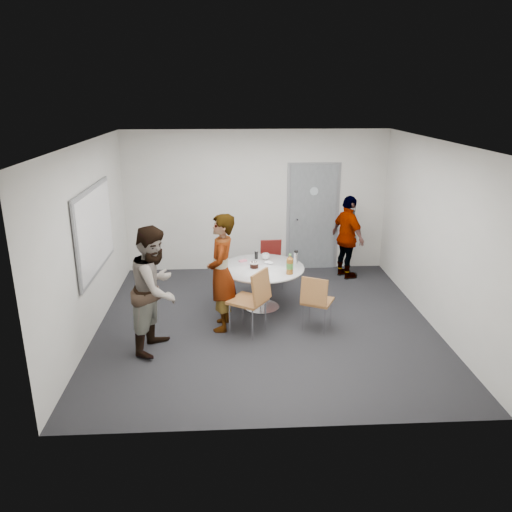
{
  "coord_description": "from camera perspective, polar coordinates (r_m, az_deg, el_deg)",
  "views": [
    {
      "loc": [
        -0.52,
        -6.87,
        3.34
      ],
      "look_at": [
        -0.13,
        0.25,
        0.99
      ],
      "focal_mm": 35.0,
      "sensor_mm": 36.0,
      "label": 1
    }
  ],
  "objects": [
    {
      "name": "chair_near_right",
      "position": [
        7.27,
        6.87,
        -4.78
      ],
      "size": [
        0.55,
        0.57,
        0.85
      ],
      "rotation": [
        0.0,
        0.0,
        -0.46
      ],
      "color": "#915C2C",
      "rests_on": "floor"
    },
    {
      "name": "ceiling",
      "position": [
        6.92,
        1.19,
        12.9
      ],
      "size": [
        5.0,
        5.0,
        0.0
      ],
      "primitive_type": "plane",
      "rotation": [
        3.14,
        0.0,
        0.0
      ],
      "color": "silver",
      "rests_on": "wall_back"
    },
    {
      "name": "wall_front",
      "position": [
        4.83,
        3.29,
        -6.16
      ],
      "size": [
        5.0,
        0.0,
        5.0
      ],
      "primitive_type": "plane",
      "rotation": [
        -1.57,
        0.0,
        0.0
      ],
      "color": "silver",
      "rests_on": "floor"
    },
    {
      "name": "person_right",
      "position": [
        9.4,
        10.45,
        2.11
      ],
      "size": [
        0.69,
        0.99,
        1.56
      ],
      "primitive_type": "imported",
      "rotation": [
        0.0,
        0.0,
        1.95
      ],
      "color": "black",
      "rests_on": "floor"
    },
    {
      "name": "chair_far",
      "position": [
        8.94,
        1.79,
        -0.31
      ],
      "size": [
        0.42,
        0.45,
        0.83
      ],
      "rotation": [
        0.0,
        0.0,
        3.21
      ],
      "color": "#5F1613",
      "rests_on": "floor"
    },
    {
      "name": "whiteboard",
      "position": [
        7.58,
        -17.92,
        2.86
      ],
      "size": [
        0.04,
        1.9,
        1.25
      ],
      "color": "gray",
      "rests_on": "wall_left"
    },
    {
      "name": "floor",
      "position": [
        7.66,
        1.05,
        -7.65
      ],
      "size": [
        5.0,
        5.0,
        0.0
      ],
      "primitive_type": "plane",
      "color": "black",
      "rests_on": "ground"
    },
    {
      "name": "person_left",
      "position": [
        6.75,
        -11.42,
        -3.72
      ],
      "size": [
        0.86,
        0.99,
        1.72
      ],
      "primitive_type": "imported",
      "rotation": [
        0.0,
        0.0,
        1.29
      ],
      "color": "white",
      "rests_on": "floor"
    },
    {
      "name": "wall_right",
      "position": [
        7.77,
        19.86,
        2.26
      ],
      "size": [
        0.0,
        5.0,
        5.0
      ],
      "primitive_type": "plane",
      "rotation": [
        1.57,
        0.0,
        -1.57
      ],
      "color": "silver",
      "rests_on": "floor"
    },
    {
      "name": "wall_left",
      "position": [
        7.43,
        -18.51,
        1.7
      ],
      "size": [
        0.0,
        5.0,
        5.0
      ],
      "primitive_type": "plane",
      "rotation": [
        1.57,
        0.0,
        1.57
      ],
      "color": "silver",
      "rests_on": "floor"
    },
    {
      "name": "table",
      "position": [
        7.94,
        0.87,
        -1.89
      ],
      "size": [
        1.35,
        1.35,
        1.02
      ],
      "color": "white",
      "rests_on": "floor"
    },
    {
      "name": "person_main",
      "position": [
        7.2,
        -3.97,
        -1.92
      ],
      "size": [
        0.46,
        0.66,
        1.73
      ],
      "primitive_type": "imported",
      "rotation": [
        0.0,
        0.0,
        -1.65
      ],
      "color": "#A5C6EA",
      "rests_on": "floor"
    },
    {
      "name": "door",
      "position": [
        9.77,
        6.49,
        4.4
      ],
      "size": [
        1.02,
        0.17,
        2.12
      ],
      "color": "slate",
      "rests_on": "wall_back"
    },
    {
      "name": "wall_back",
      "position": [
        9.6,
        0.02,
        6.25
      ],
      "size": [
        5.0,
        0.0,
        5.0
      ],
      "primitive_type": "plane",
      "rotation": [
        1.57,
        0.0,
        0.0
      ],
      "color": "silver",
      "rests_on": "floor"
    },
    {
      "name": "chair_near_left",
      "position": [
        7.08,
        -0.27,
        -4.53
      ],
      "size": [
        0.67,
        0.66,
        0.98
      ],
      "rotation": [
        0.0,
        0.0,
        1.0
      ],
      "color": "#915C2C",
      "rests_on": "floor"
    }
  ]
}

